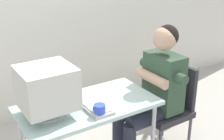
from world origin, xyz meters
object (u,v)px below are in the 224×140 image
potted_plant (169,93)px  desk (88,111)px  office_chair (169,104)px  desk_mug (99,110)px  keyboard (91,104)px  person_seated (154,89)px  crt_monitor (47,88)px

potted_plant → desk: bearing=-163.4°
office_chair → desk_mug: size_ratio=9.11×
keyboard → potted_plant: keyboard is taller
potted_plant → person_seated: bearing=-145.5°
crt_monitor → office_chair: (1.20, -0.03, -0.46)m
person_seated → potted_plant: 0.83m
potted_plant → desk_mug: size_ratio=8.61×
keyboard → desk_mug: 0.18m
potted_plant → desk_mug: (-1.30, -0.59, 0.44)m
keyboard → person_seated: 0.66m
office_chair → person_seated: bearing=180.0°
person_seated → desk_mug: 0.71m
potted_plant → office_chair: bearing=-134.4°
keyboard → person_seated: (0.66, -0.00, -0.04)m
desk → office_chair: bearing=-2.3°
keyboard → office_chair: 0.89m
desk → potted_plant: size_ratio=1.34×
desk → person_seated: bearing=-3.0°
keyboard → office_chair: (0.86, -0.00, -0.25)m
office_chair → desk: bearing=177.7°
keyboard → desk_mug: desk_mug is taller
crt_monitor → potted_plant: bearing=13.4°
desk → crt_monitor: size_ratio=2.83×
desk → crt_monitor: 0.45m
office_chair → potted_plant: bearing=45.6°
crt_monitor → office_chair: bearing=-1.5°
keyboard → potted_plant: size_ratio=0.55×
desk → keyboard: keyboard is taller
desk_mug → potted_plant: bearing=24.6°
desk → desk_mug: (-0.02, -0.21, 0.12)m
desk → crt_monitor: bearing=-179.4°
crt_monitor → office_chair: 1.29m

